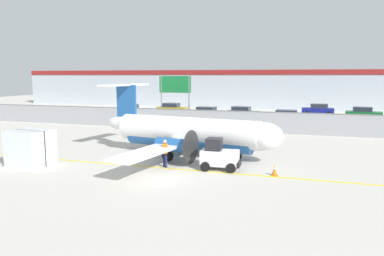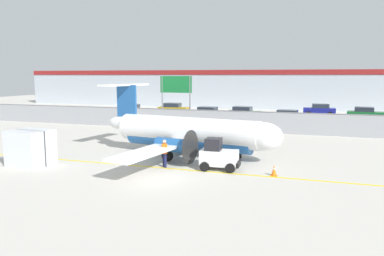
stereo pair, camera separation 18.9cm
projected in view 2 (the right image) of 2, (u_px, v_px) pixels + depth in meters
The scene contains 18 objects.
ground_plane at pixel (164, 168), 22.58m from camera, with size 140.00×140.00×0.01m.
perimeter_fence at pixel (225, 120), 37.48m from camera, with size 98.00×0.10×2.10m.
parking_lot_strip at pixel (245, 118), 48.45m from camera, with size 98.00×17.00×0.12m.
background_building at pixel (264, 89), 65.41m from camera, with size 91.00×8.10×6.50m.
commuter_airplane at pixel (191, 133), 25.85m from camera, with size 13.63×16.04×4.92m.
baggage_tug at pixel (218, 156), 22.06m from camera, with size 2.39×1.49×1.88m.
ground_crew_worker at pixel (165, 152), 22.65m from camera, with size 0.48×0.48×1.70m.
cargo_container at pixel (31, 148), 23.20m from camera, with size 2.61×2.25×2.20m.
traffic_cone_near_left at pixel (274, 170), 20.78m from camera, with size 0.36×0.36×0.64m.
traffic_cone_near_right at pixel (146, 149), 26.66m from camera, with size 0.36×0.36×0.64m.
parked_car_0 at pixel (131, 110), 50.87m from camera, with size 4.38×2.40×1.58m.
parked_car_1 at pixel (173, 109), 53.04m from camera, with size 4.22×2.04×1.58m.
parked_car_2 at pixel (207, 113), 46.60m from camera, with size 4.34×2.31×1.58m.
parked_car_3 at pixel (243, 113), 46.98m from camera, with size 4.33×2.28×1.58m.
parked_car_4 at pixel (288, 117), 42.30m from camera, with size 4.30×2.22×1.58m.
parked_car_5 at pixel (319, 110), 51.51m from camera, with size 4.28×2.17×1.58m.
parked_car_6 at pixel (365, 113), 46.28m from camera, with size 4.37×2.37×1.58m.
highway_sign at pixel (176, 89), 40.44m from camera, with size 3.60×0.14×5.50m.
Camera 2 is at (8.49, -18.39, 5.53)m, focal length 35.00 mm.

